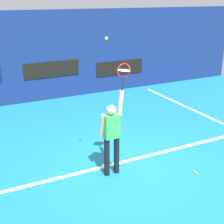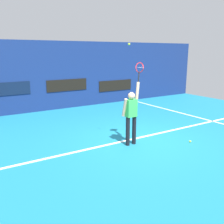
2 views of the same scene
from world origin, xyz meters
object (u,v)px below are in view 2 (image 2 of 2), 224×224
Objects in this scene: spare_ball at (190,141)px; tennis_ball at (129,44)px; tennis_player at (131,114)px; tennis_racket at (140,69)px.

tennis_ball is at bearing 153.51° from spare_ball.
tennis_racket is at bearing -0.85° from tennis_player.
spare_ball is (1.86, -0.93, -3.08)m from tennis_ball.
tennis_racket reaches higher than tennis_player.
tennis_player is 3.24× the size of tennis_racket.
tennis_racket is 9.05× the size of spare_ball.
tennis_racket is 0.82m from tennis_ball.
tennis_racket is at bearing -3.63° from tennis_ball.
tennis_racket reaches higher than spare_ball.
tennis_player is 29.29× the size of spare_ball.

